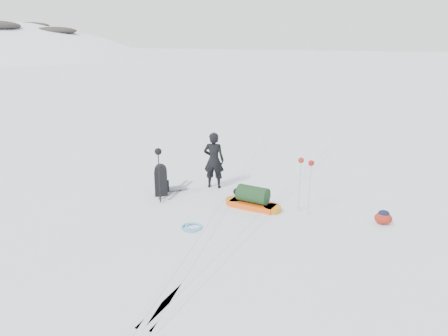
{
  "coord_description": "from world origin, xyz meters",
  "views": [
    {
      "loc": [
        3.33,
        -9.89,
        4.39
      ],
      "look_at": [
        -0.08,
        0.52,
        0.95
      ],
      "focal_mm": 35.0,
      "sensor_mm": 36.0,
      "label": 1
    }
  ],
  "objects_px": {
    "expedition_rucksack": "(163,181)",
    "ski_poles_black": "(158,158)",
    "pulk_sled": "(253,200)",
    "skier": "(214,160)"
  },
  "relations": [
    {
      "from": "expedition_rucksack",
      "to": "ski_poles_black",
      "type": "relative_size",
      "value": 0.59
    },
    {
      "from": "expedition_rucksack",
      "to": "ski_poles_black",
      "type": "distance_m",
      "value": 1.0
    },
    {
      "from": "pulk_sled",
      "to": "expedition_rucksack",
      "type": "height_order",
      "value": "expedition_rucksack"
    },
    {
      "from": "expedition_rucksack",
      "to": "pulk_sled",
      "type": "bearing_deg",
      "value": -28.35
    },
    {
      "from": "pulk_sled",
      "to": "ski_poles_black",
      "type": "bearing_deg",
      "value": -159.69
    },
    {
      "from": "skier",
      "to": "expedition_rucksack",
      "type": "relative_size",
      "value": 1.86
    },
    {
      "from": "pulk_sled",
      "to": "ski_poles_black",
      "type": "distance_m",
      "value": 2.68
    },
    {
      "from": "skier",
      "to": "pulk_sled",
      "type": "distance_m",
      "value": 1.98
    },
    {
      "from": "pulk_sled",
      "to": "skier",
      "type": "bearing_deg",
      "value": 152.79
    },
    {
      "from": "skier",
      "to": "ski_poles_black",
      "type": "bearing_deg",
      "value": 51.53
    }
  ]
}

